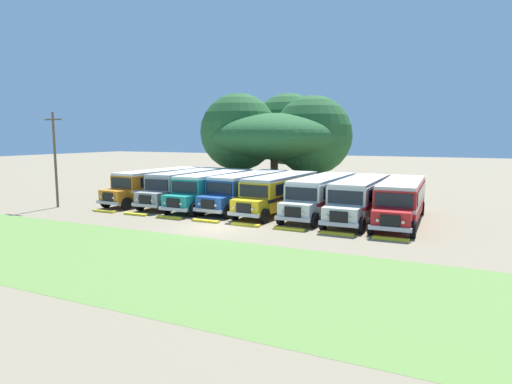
{
  "coord_description": "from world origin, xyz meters",
  "views": [
    {
      "loc": [
        14.04,
        -23.5,
        5.79
      ],
      "look_at": [
        0.0,
        6.14,
        1.6
      ],
      "focal_mm": 30.44,
      "sensor_mm": 36.0,
      "label": 1
    }
  ],
  "objects_px": {
    "parked_bus_slot_2": "(214,187)",
    "parked_bus_slot_7": "(401,199)",
    "broad_shade_tree": "(278,134)",
    "parked_bus_slot_1": "(188,185)",
    "utility_pole": "(55,157)",
    "parked_bus_slot_6": "(360,196)",
    "parked_bus_slot_5": "(322,193)",
    "parked_bus_slot_0": "(158,184)",
    "parked_bus_slot_4": "(280,191)",
    "parked_bus_slot_3": "(249,189)"
  },
  "relations": [
    {
      "from": "broad_shade_tree",
      "to": "parked_bus_slot_1",
      "type": "bearing_deg",
      "value": -105.04
    },
    {
      "from": "utility_pole",
      "to": "parked_bus_slot_2",
      "type": "bearing_deg",
      "value": 27.55
    },
    {
      "from": "parked_bus_slot_3",
      "to": "parked_bus_slot_4",
      "type": "bearing_deg",
      "value": 87.05
    },
    {
      "from": "parked_bus_slot_2",
      "to": "parked_bus_slot_6",
      "type": "distance_m",
      "value": 12.2
    },
    {
      "from": "parked_bus_slot_7",
      "to": "parked_bus_slot_0",
      "type": "bearing_deg",
      "value": -92.73
    },
    {
      "from": "parked_bus_slot_1",
      "to": "parked_bus_slot_7",
      "type": "height_order",
      "value": "same"
    },
    {
      "from": "parked_bus_slot_1",
      "to": "broad_shade_tree",
      "type": "xyz_separation_m",
      "value": [
        3.37,
        12.54,
        4.53
      ]
    },
    {
      "from": "broad_shade_tree",
      "to": "parked_bus_slot_5",
      "type": "bearing_deg",
      "value": -55.5
    },
    {
      "from": "parked_bus_slot_1",
      "to": "parked_bus_slot_0",
      "type": "bearing_deg",
      "value": -86.87
    },
    {
      "from": "parked_bus_slot_0",
      "to": "parked_bus_slot_6",
      "type": "bearing_deg",
      "value": 92.83
    },
    {
      "from": "parked_bus_slot_0",
      "to": "utility_pole",
      "type": "xyz_separation_m",
      "value": [
        -5.39,
        -6.28,
        2.56
      ]
    },
    {
      "from": "parked_bus_slot_1",
      "to": "parked_bus_slot_6",
      "type": "distance_m",
      "value": 15.21
    },
    {
      "from": "utility_pole",
      "to": "broad_shade_tree",
      "type": "bearing_deg",
      "value": 58.11
    },
    {
      "from": "parked_bus_slot_0",
      "to": "broad_shade_tree",
      "type": "xyz_separation_m",
      "value": [
        6.43,
        12.73,
        4.53
      ]
    },
    {
      "from": "parked_bus_slot_7",
      "to": "broad_shade_tree",
      "type": "bearing_deg",
      "value": -133.54
    },
    {
      "from": "parked_bus_slot_0",
      "to": "parked_bus_slot_4",
      "type": "relative_size",
      "value": 1.0
    },
    {
      "from": "parked_bus_slot_3",
      "to": "parked_bus_slot_0",
      "type": "bearing_deg",
      "value": -84.87
    },
    {
      "from": "parked_bus_slot_6",
      "to": "broad_shade_tree",
      "type": "height_order",
      "value": "broad_shade_tree"
    },
    {
      "from": "parked_bus_slot_6",
      "to": "utility_pole",
      "type": "relative_size",
      "value": 1.4
    },
    {
      "from": "parked_bus_slot_1",
      "to": "utility_pole",
      "type": "distance_m",
      "value": 10.95
    },
    {
      "from": "parked_bus_slot_2",
      "to": "parked_bus_slot_7",
      "type": "relative_size",
      "value": 1.0
    },
    {
      "from": "parked_bus_slot_5",
      "to": "parked_bus_slot_7",
      "type": "distance_m",
      "value": 5.72
    },
    {
      "from": "parked_bus_slot_5",
      "to": "broad_shade_tree",
      "type": "relative_size",
      "value": 0.69
    },
    {
      "from": "parked_bus_slot_0",
      "to": "parked_bus_slot_3",
      "type": "height_order",
      "value": "same"
    },
    {
      "from": "parked_bus_slot_0",
      "to": "parked_bus_slot_3",
      "type": "distance_m",
      "value": 9.01
    },
    {
      "from": "parked_bus_slot_5",
      "to": "parked_bus_slot_6",
      "type": "height_order",
      "value": "same"
    },
    {
      "from": "parked_bus_slot_1",
      "to": "parked_bus_slot_6",
      "type": "bearing_deg",
      "value": 86.76
    },
    {
      "from": "utility_pole",
      "to": "parked_bus_slot_7",
      "type": "bearing_deg",
      "value": 12.24
    },
    {
      "from": "parked_bus_slot_1",
      "to": "parked_bus_slot_3",
      "type": "relative_size",
      "value": 0.99
    },
    {
      "from": "parked_bus_slot_1",
      "to": "broad_shade_tree",
      "type": "bearing_deg",
      "value": 164.57
    },
    {
      "from": "parked_bus_slot_3",
      "to": "parked_bus_slot_7",
      "type": "distance_m",
      "value": 12.03
    },
    {
      "from": "parked_bus_slot_2",
      "to": "parked_bus_slot_5",
      "type": "relative_size",
      "value": 1.0
    },
    {
      "from": "parked_bus_slot_2",
      "to": "broad_shade_tree",
      "type": "bearing_deg",
      "value": 178.56
    },
    {
      "from": "parked_bus_slot_3",
      "to": "parked_bus_slot_7",
      "type": "relative_size",
      "value": 1.01
    },
    {
      "from": "parked_bus_slot_0",
      "to": "utility_pole",
      "type": "distance_m",
      "value": 8.66
    },
    {
      "from": "parked_bus_slot_1",
      "to": "utility_pole",
      "type": "xyz_separation_m",
      "value": [
        -8.46,
        -6.47,
        2.56
      ]
    },
    {
      "from": "parked_bus_slot_1",
      "to": "utility_pole",
      "type": "relative_size",
      "value": 1.4
    },
    {
      "from": "parked_bus_slot_3",
      "to": "parked_bus_slot_7",
      "type": "height_order",
      "value": "same"
    },
    {
      "from": "parked_bus_slot_0",
      "to": "parked_bus_slot_4",
      "type": "bearing_deg",
      "value": 93.91
    },
    {
      "from": "parked_bus_slot_2",
      "to": "utility_pole",
      "type": "bearing_deg",
      "value": -62.26
    },
    {
      "from": "parked_bus_slot_2",
      "to": "parked_bus_slot_7",
      "type": "distance_m",
      "value": 14.96
    },
    {
      "from": "parked_bus_slot_4",
      "to": "utility_pole",
      "type": "distance_m",
      "value": 18.56
    },
    {
      "from": "parked_bus_slot_3",
      "to": "parked_bus_slot_1",
      "type": "bearing_deg",
      "value": -86.02
    },
    {
      "from": "parked_bus_slot_5",
      "to": "utility_pole",
      "type": "height_order",
      "value": "utility_pole"
    },
    {
      "from": "parked_bus_slot_5",
      "to": "utility_pole",
      "type": "relative_size",
      "value": 1.4
    },
    {
      "from": "parked_bus_slot_2",
      "to": "parked_bus_slot_6",
      "type": "bearing_deg",
      "value": 88.94
    },
    {
      "from": "parked_bus_slot_1",
      "to": "parked_bus_slot_6",
      "type": "xyz_separation_m",
      "value": [
        15.19,
        -0.76,
        0.0
      ]
    },
    {
      "from": "parked_bus_slot_2",
      "to": "utility_pole",
      "type": "xyz_separation_m",
      "value": [
        -11.45,
        -5.98,
        2.56
      ]
    },
    {
      "from": "parked_bus_slot_5",
      "to": "parked_bus_slot_7",
      "type": "relative_size",
      "value": 1.0
    },
    {
      "from": "parked_bus_slot_2",
      "to": "broad_shade_tree",
      "type": "height_order",
      "value": "broad_shade_tree"
    }
  ]
}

